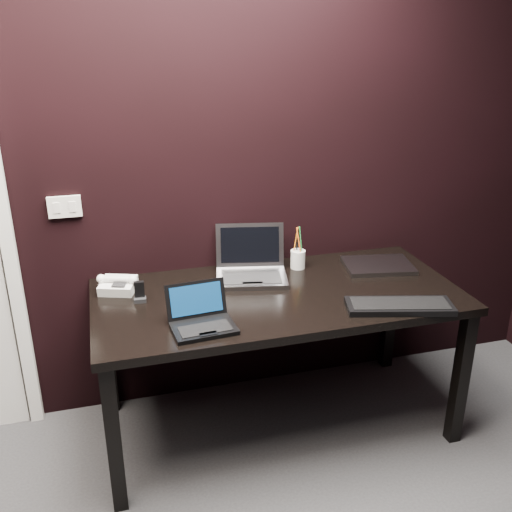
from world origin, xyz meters
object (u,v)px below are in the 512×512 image
object	(u,v)px
ext_keyboard	(399,306)
desk_phone	(118,285)
netbook	(202,320)
mobile_phone	(140,294)
closed_laptop	(378,265)
pen_cup	(298,258)
silver_laptop	(251,269)
desk	(278,308)

from	to	relation	value
ext_keyboard	desk_phone	bearing A→B (deg)	156.51
netbook	ext_keyboard	world-z (taller)	netbook
ext_keyboard	mobile_phone	world-z (taller)	mobile_phone
netbook	closed_laptop	distance (m)	1.06
closed_laptop	pen_cup	distance (m)	0.42
netbook	mobile_phone	bearing A→B (deg)	125.55
netbook	silver_laptop	world-z (taller)	silver_laptop
ext_keyboard	mobile_phone	bearing A→B (deg)	160.50
ext_keyboard	closed_laptop	size ratio (longest dim) A/B	1.29
silver_laptop	desk	bearing A→B (deg)	-70.45
netbook	desk_phone	distance (m)	0.54
closed_laptop	mobile_phone	size ratio (longest dim) A/B	4.09
pen_cup	silver_laptop	bearing A→B (deg)	-169.00
ext_keyboard	desk	bearing A→B (deg)	147.12
desk_phone	mobile_phone	world-z (taller)	mobile_phone
desk	desk_phone	distance (m)	0.76
ext_keyboard	mobile_phone	xyz separation A→B (m)	(-1.09, 0.39, 0.02)
desk	netbook	xyz separation A→B (m)	(-0.40, -0.23, 0.11)
ext_keyboard	desk_phone	world-z (taller)	desk_phone
desk_phone	netbook	bearing A→B (deg)	-54.54
netbook	ext_keyboard	size ratio (longest dim) A/B	0.56
netbook	silver_laptop	distance (m)	0.55
ext_keyboard	mobile_phone	distance (m)	1.16
silver_laptop	mobile_phone	size ratio (longest dim) A/B	4.30
netbook	desk_phone	bearing A→B (deg)	125.46
ext_keyboard	desk_phone	distance (m)	1.29
ext_keyboard	closed_laptop	distance (m)	0.47
mobile_phone	pen_cup	size ratio (longest dim) A/B	0.42
closed_laptop	mobile_phone	bearing A→B (deg)	-177.08
desk	closed_laptop	world-z (taller)	closed_laptop
pen_cup	desk	bearing A→B (deg)	-126.00
pen_cup	ext_keyboard	bearing A→B (deg)	-63.74
desk	netbook	distance (m)	0.48
closed_laptop	pen_cup	world-z (taller)	pen_cup
desk	closed_laptop	xyz separation A→B (m)	(0.59, 0.15, 0.09)
netbook	ext_keyboard	distance (m)	0.87
desk	ext_keyboard	distance (m)	0.56
desk	netbook	bearing A→B (deg)	-150.60
pen_cup	netbook	bearing A→B (deg)	-140.58
netbook	pen_cup	xyz separation A→B (m)	(0.59, 0.49, 0.02)
ext_keyboard	netbook	bearing A→B (deg)	175.22
mobile_phone	desk_phone	bearing A→B (deg)	125.21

